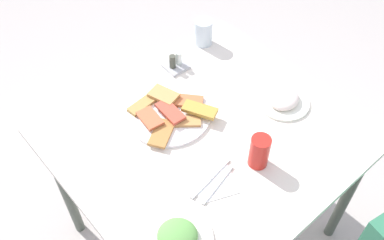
{
  "coord_description": "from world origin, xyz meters",
  "views": [
    {
      "loc": [
        0.69,
        0.7,
        1.9
      ],
      "look_at": [
        0.02,
        -0.06,
        0.76
      ],
      "focal_mm": 39.97,
      "sensor_mm": 36.0,
      "label": 1
    }
  ],
  "objects": [
    {
      "name": "salad_plate_greens",
      "position": [
        -0.31,
        0.08,
        0.75
      ],
      "size": [
        0.2,
        0.2,
        0.05
      ],
      "color": "white",
      "rests_on": "dining_table"
    },
    {
      "name": "condiment_caddy",
      "position": [
        -0.14,
        -0.35,
        0.75
      ],
      "size": [
        0.09,
        0.09,
        0.07
      ],
      "color": "#B2B2B7",
      "rests_on": "dining_table"
    },
    {
      "name": "salad_plate_rice",
      "position": [
        0.34,
        0.24,
        0.75
      ],
      "size": [
        0.21,
        0.21,
        0.05
      ],
      "color": "white",
      "rests_on": "dining_table"
    },
    {
      "name": "soda_can",
      "position": [
        -0.04,
        0.21,
        0.79
      ],
      "size": [
        0.09,
        0.09,
        0.12
      ],
      "primitive_type": "cylinder",
      "rotation": [
        0.0,
        0.0,
        2.55
      ],
      "color": "red",
      "rests_on": "dining_table"
    },
    {
      "name": "dining_table",
      "position": [
        0.0,
        0.0,
        0.65
      ],
      "size": [
        1.01,
        0.93,
        0.73
      ],
      "color": "silver",
      "rests_on": "ground_plane"
    },
    {
      "name": "pide_platter",
      "position": [
        0.05,
        -0.16,
        0.74
      ],
      "size": [
        0.31,
        0.31,
        0.04
      ],
      "color": "white",
      "rests_on": "dining_table"
    },
    {
      "name": "spoon",
      "position": [
        0.13,
        0.18,
        0.74
      ],
      "size": [
        0.17,
        0.05,
        0.0
      ],
      "primitive_type": "cube",
      "rotation": [
        0.0,
        0.0,
        0.24
      ],
      "color": "silver",
      "rests_on": "paper_napkin"
    },
    {
      "name": "ground_plane",
      "position": [
        0.0,
        0.0,
        0.0
      ],
      "size": [
        6.0,
        6.0,
        0.0
      ],
      "primitive_type": "plane",
      "color": "#BDB3AD"
    },
    {
      "name": "paper_napkin",
      "position": [
        0.13,
        0.16,
        0.73
      ],
      "size": [
        0.17,
        0.17,
        0.0
      ],
      "primitive_type": "cube",
      "rotation": [
        0.0,
        0.0,
        -0.39
      ],
      "color": "white",
      "rests_on": "dining_table"
    },
    {
      "name": "drinking_glass",
      "position": [
        -0.33,
        -0.39,
        0.79
      ],
      "size": [
        0.08,
        0.08,
        0.11
      ],
      "primitive_type": "cylinder",
      "color": "silver",
      "rests_on": "dining_table"
    },
    {
      "name": "fork",
      "position": [
        0.13,
        0.15,
        0.74
      ],
      "size": [
        0.2,
        0.05,
        0.0
      ],
      "primitive_type": "cube",
      "rotation": [
        0.0,
        0.0,
        0.16
      ],
      "color": "silver",
      "rests_on": "paper_napkin"
    }
  ]
}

